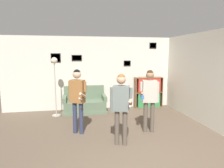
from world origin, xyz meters
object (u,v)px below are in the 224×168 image
Objects in this scene: floor_lamp at (55,75)px; person_player_foreground_left at (77,95)px; bookshelf at (148,92)px; couch at (85,104)px; person_player_foreground_center at (121,102)px; person_watcher_holding_cup at (149,95)px; drinking_cup at (149,76)px.

floor_lamp reaches higher than person_player_foreground_left.
floor_lamp is at bearing -171.46° from bookshelf.
person_player_foreground_center is at bearing -76.43° from couch.
drinking_cup is at bearing 69.73° from person_watcher_holding_cup.
person_watcher_holding_cup reaches higher than drinking_cup.
person_player_foreground_left is (-0.26, -1.98, 0.73)m from couch.
person_watcher_holding_cup is 18.13× the size of drinking_cup.
bookshelf is 0.64m from drinking_cup.
couch is 1.50m from floor_lamp.
person_player_foreground_left reaches higher than person_watcher_holding_cup.
couch is 1.28× the size of bookshelf.
bookshelf is at bearing 38.47° from person_player_foreground_left.
floor_lamp is at bearing 143.43° from person_watcher_holding_cup.
floor_lamp is 1.20× the size of person_player_foreground_center.
person_player_foreground_left is 1.28m from person_player_foreground_center.
person_player_foreground_left is (0.70, -1.66, -0.36)m from floor_lamp.
floor_lamp is at bearing -171.46° from drinking_cup.
couch is 0.90× the size of person_player_foreground_left.
person_watcher_holding_cup is at bearing -54.43° from couch.
bookshelf reaches higher than couch.
drinking_cup is at bearing 10.76° from bookshelf.
bookshelf is 0.70× the size of person_player_foreground_left.
person_watcher_holding_cup is (-0.89, -2.41, 0.43)m from bookshelf.
person_player_foreground_left is 1.03× the size of person_player_foreground_center.
floor_lamp reaches higher than couch.
person_player_foreground_left is at bearing -66.95° from floor_lamp.
bookshelf is 0.71× the size of person_watcher_holding_cup.
person_player_foreground_center is (0.68, -2.83, 0.70)m from couch.
floor_lamp is 3.20m from person_watcher_holding_cup.
person_watcher_holding_cup is 2.58m from drinking_cup.
person_watcher_holding_cup is (1.85, -0.24, -0.02)m from person_player_foreground_left.
person_watcher_holding_cup is at bearing 34.46° from person_player_foreground_center.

